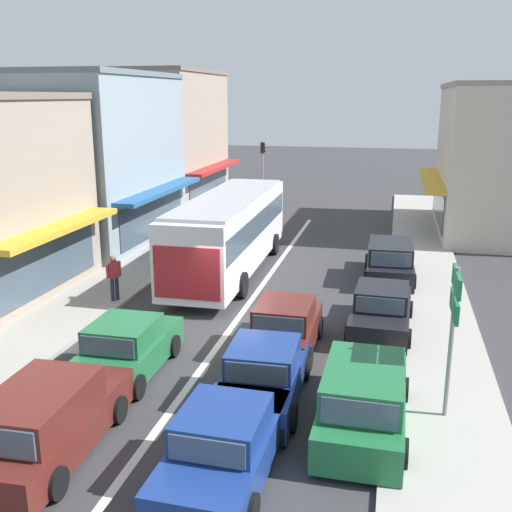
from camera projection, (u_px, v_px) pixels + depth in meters
ground_plane at (227, 334)px, 18.47m from camera, size 140.00×140.00×0.00m
lane_centre_line at (256, 293)px, 22.23m from camera, size 0.20×28.00×0.01m
sidewalk_left at (112, 266)px, 25.59m from camera, size 5.20×44.00×0.14m
kerb_right at (427, 287)px, 22.74m from camera, size 2.80×44.00×0.12m
shopfront_mid_block at (83, 159)px, 29.27m from camera, size 8.23×9.38×8.22m
shopfront_far_end at (158, 140)px, 38.36m from camera, size 7.76×9.41×8.68m
city_bus at (229, 229)px, 24.35m from camera, size 2.85×10.89×3.23m
wagon_adjacent_lane_lead at (47, 422)px, 12.08m from camera, size 2.03×4.55×1.58m
sedan_behind_bus_near at (126, 350)px, 15.70m from camera, size 1.93×4.22×1.47m
hatchback_queue_gap_filler at (286, 328)px, 17.07m from camera, size 1.83×3.71×1.54m
sedan_queue_far_back at (224, 446)px, 11.40m from camera, size 1.98×4.24×1.47m
sedan_behind_bus_mid at (264, 375)px, 14.30m from camera, size 2.00×4.25×1.47m
parked_wagon_kerb_front at (364, 398)px, 13.01m from camera, size 1.98×4.52×1.58m
parked_sedan_kerb_second at (381, 311)px, 18.56m from camera, size 2.00×4.26×1.47m
parked_wagon_kerb_third at (390, 261)px, 23.77m from camera, size 2.05×4.55×1.58m
traffic_light_downstreet at (263, 163)px, 39.05m from camera, size 0.33×0.24×4.20m
directional_road_sign at (454, 308)px, 12.88m from camera, size 0.10×1.40×3.60m
pedestrian_with_handbag_near at (195, 221)px, 29.73m from camera, size 0.41×0.65×1.63m
pedestrian_browsing_midblock at (114, 275)px, 20.86m from camera, size 0.39×0.48×1.63m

